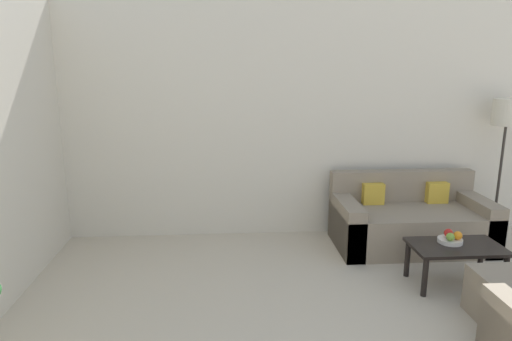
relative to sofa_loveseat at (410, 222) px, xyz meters
The scene contains 8 objects.
wall_back 1.24m from the sofa_loveseat, 122.02° to the left, with size 8.70×0.06×2.70m.
sofa_loveseat is the anchor object (origin of this frame).
floor_lamp 1.58m from the sofa_loveseat, ahead, with size 0.32×0.32×1.62m.
coffee_table 0.95m from the sofa_loveseat, 87.41° to the right, with size 0.82×0.48×0.39m.
fruit_bowl 0.89m from the sofa_loveseat, 89.27° to the right, with size 0.22×0.22×0.04m.
apple_red 0.87m from the sofa_loveseat, 89.30° to the right, with size 0.08×0.08×0.08m.
apple_green 0.95m from the sofa_loveseat, 91.02° to the right, with size 0.07×0.07×0.07m.
orange_fruit 0.93m from the sofa_loveseat, 85.89° to the right, with size 0.08×0.08×0.08m.
Camera 1 is at (-1.73, 1.37, 2.00)m, focal length 32.00 mm.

